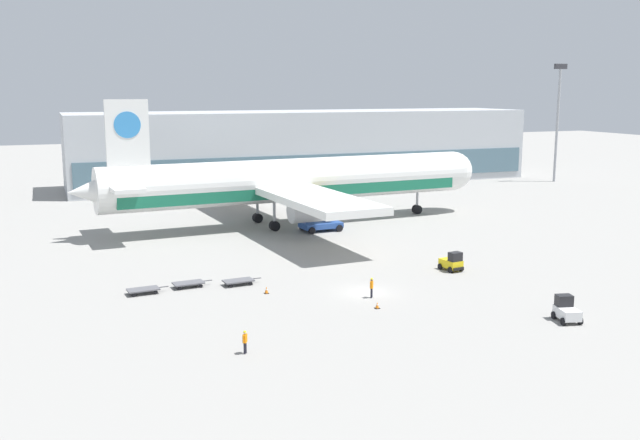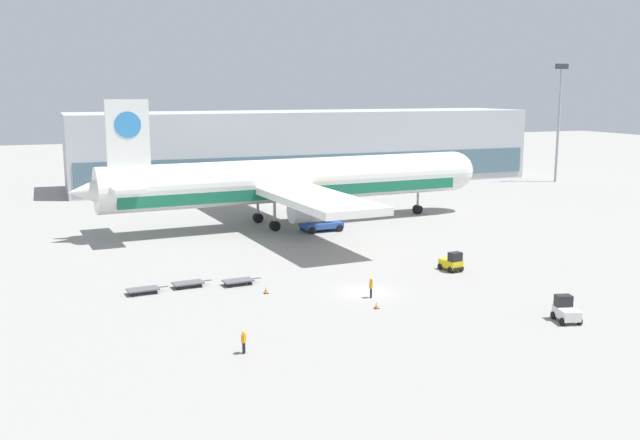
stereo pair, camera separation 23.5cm
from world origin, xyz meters
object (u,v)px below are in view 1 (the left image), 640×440
baggage_dolly_second (189,283)px  ground_crew_far (372,286)px  traffic_cone_near (266,290)px  baggage_tug_foreground (452,262)px  ground_crew_near (245,340)px  traffic_cone_far (377,305)px  baggage_dolly_third (239,281)px  baggage_dolly_lead (143,290)px  light_mast (558,114)px  airplane_main (289,182)px  scissor_lift_loader (321,216)px  baggage_tug_mid (566,310)px

baggage_dolly_second → ground_crew_far: size_ratio=2.06×
baggage_dolly_second → traffic_cone_near: (6.15, -4.61, -0.07)m
baggage_tug_foreground → ground_crew_near: (-25.82, -14.78, 0.11)m
traffic_cone_far → baggage_dolly_third: bearing=128.2°
traffic_cone_far → baggage_tug_foreground: bearing=34.6°
ground_crew_far → baggage_dolly_lead: bearing=106.0°
baggage_dolly_third → traffic_cone_far: bearing=-56.7°
baggage_dolly_third → ground_crew_far: size_ratio=2.06×
light_mast → airplane_main: size_ratio=0.40×
light_mast → baggage_dolly_second: size_ratio=6.15×
scissor_lift_loader → traffic_cone_near: scissor_lift_loader is taller
light_mast → traffic_cone_far: bearing=-138.0°
ground_crew_near → traffic_cone_far: (13.14, 6.03, -0.71)m
scissor_lift_loader → traffic_cone_far: 33.86m
baggage_dolly_second → ground_crew_far: (14.42, -9.29, 0.69)m
airplane_main → baggage_dolly_second: bearing=-129.3°
airplane_main → ground_crew_near: airplane_main is taller
baggage_tug_mid → ground_crew_far: (-11.67, 11.43, 0.20)m
baggage_dolly_lead → ground_crew_far: (18.63, -8.62, 0.69)m
airplane_main → baggage_dolly_third: bearing=-121.4°
light_mast → baggage_dolly_lead: bearing=-149.6°
baggage_dolly_third → airplane_main: bearing=57.3°
ground_crew_far → baggage_tug_foreground: bearing=-23.2°
scissor_lift_loader → ground_crew_near: 44.23m
scissor_lift_loader → baggage_dolly_third: 27.32m
baggage_dolly_third → ground_crew_far: ground_crew_far is taller
baggage_dolly_second → ground_crew_near: ground_crew_near is taller
light_mast → baggage_tug_mid: light_mast is taller
airplane_main → baggage_tug_mid: 47.77m
baggage_dolly_lead → baggage_dolly_third: 8.77m
scissor_lift_loader → traffic_cone_far: size_ratio=9.57×
light_mast → traffic_cone_far: light_mast is taller
ground_crew_far → baggage_dolly_second: bearing=98.0°
ground_crew_near → traffic_cone_near: ground_crew_near is taller
baggage_dolly_second → baggage_dolly_lead: bearing=-175.9°
scissor_lift_loader → traffic_cone_far: (-7.82, -32.90, -1.64)m
scissor_lift_loader → baggage_tug_foreground: size_ratio=2.05×
baggage_dolly_second → baggage_dolly_third: size_ratio=1.00×
baggage_tug_foreground → baggage_tug_mid: (-0.10, -17.17, 0.00)m
baggage_tug_mid → traffic_cone_far: bearing=69.9°
airplane_main → baggage_dolly_second: 32.79m
light_mast → baggage_tug_foreground: (-57.22, -54.26, -12.50)m
ground_crew_far → baggage_tug_mid: bearing=-93.6°
airplane_main → baggage_dolly_third: airplane_main is taller
ground_crew_far → traffic_cone_far: 3.25m
baggage_tug_mid → baggage_dolly_second: bearing=65.3°
light_mast → airplane_main: light_mast is taller
airplane_main → ground_crew_far: size_ratio=31.95×
baggage_dolly_second → ground_crew_near: size_ratio=2.23×
baggage_dolly_lead → ground_crew_far: bearing=-29.7°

